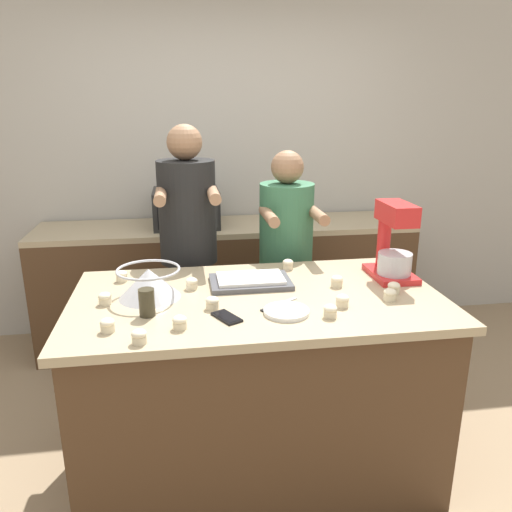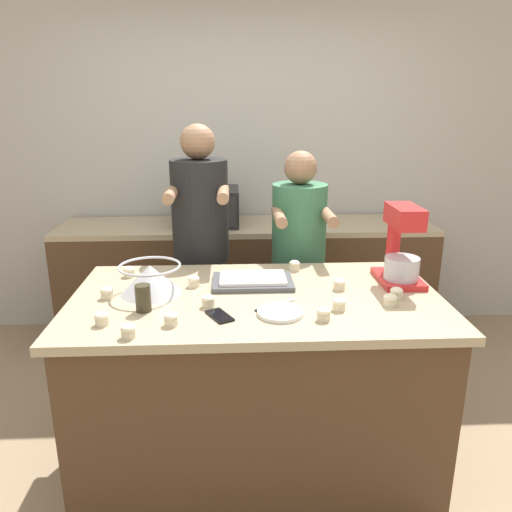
{
  "view_description": "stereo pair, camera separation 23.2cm",
  "coord_description": "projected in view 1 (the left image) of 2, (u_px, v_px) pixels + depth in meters",
  "views": [
    {
      "loc": [
        -0.34,
        -2.15,
        1.82
      ],
      "look_at": [
        0.0,
        0.05,
        1.13
      ],
      "focal_mm": 35.0,
      "sensor_mm": 36.0,
      "label": 1
    },
    {
      "loc": [
        -0.11,
        -2.17,
        1.82
      ],
      "look_at": [
        0.0,
        0.05,
        1.13
      ],
      "focal_mm": 35.0,
      "sensor_mm": 36.0,
      "label": 2
    }
  ],
  "objects": [
    {
      "name": "ground_plane",
      "position": [
        257.0,
        464.0,
        2.61
      ],
      "size": [
        16.0,
        16.0,
        0.0
      ],
      "primitive_type": "plane",
      "color": "#937A5B"
    },
    {
      "name": "back_wall",
      "position": [
        222.0,
        164.0,
        3.95
      ],
      "size": [
        10.0,
        0.06,
        2.7
      ],
      "color": "#B2ADA3",
      "rests_on": "ground_plane"
    },
    {
      "name": "island_counter",
      "position": [
        257.0,
        384.0,
        2.47
      ],
      "size": [
        1.73,
        0.95,
        0.95
      ],
      "color": "#4C331E",
      "rests_on": "ground_plane"
    },
    {
      "name": "back_counter",
      "position": [
        228.0,
        283.0,
        3.88
      ],
      "size": [
        2.8,
        0.6,
        0.94
      ],
      "color": "#4C331E",
      "rests_on": "ground_plane"
    },
    {
      "name": "person_left",
      "position": [
        189.0,
        262.0,
        3.01
      ],
      "size": [
        0.35,
        0.51,
        1.7
      ],
      "color": "brown",
      "rests_on": "ground_plane"
    },
    {
      "name": "person_right",
      "position": [
        286.0,
        270.0,
        3.12
      ],
      "size": [
        0.34,
        0.5,
        1.55
      ],
      "color": "#232328",
      "rests_on": "ground_plane"
    },
    {
      "name": "stand_mixer",
      "position": [
        393.0,
        245.0,
        2.53
      ],
      "size": [
        0.2,
        0.3,
        0.39
      ],
      "color": "red",
      "rests_on": "island_counter"
    },
    {
      "name": "mixing_bowl",
      "position": [
        149.0,
        282.0,
        2.29
      ],
      "size": [
        0.29,
        0.29,
        0.14
      ],
      "color": "#BCBCC1",
      "rests_on": "island_counter"
    },
    {
      "name": "baking_tray",
      "position": [
        250.0,
        281.0,
        2.47
      ],
      "size": [
        0.4,
        0.25,
        0.04
      ],
      "color": "#4C4C51",
      "rests_on": "island_counter"
    },
    {
      "name": "microwave_oven",
      "position": [
        186.0,
        208.0,
        3.66
      ],
      "size": [
        0.47,
        0.4,
        0.27
      ],
      "color": "black",
      "rests_on": "back_counter"
    },
    {
      "name": "cell_phone",
      "position": [
        227.0,
        317.0,
        2.09
      ],
      "size": [
        0.13,
        0.16,
        0.01
      ],
      "color": "black",
      "rests_on": "island_counter"
    },
    {
      "name": "drinking_glass",
      "position": [
        147.0,
        302.0,
        2.1
      ],
      "size": [
        0.07,
        0.07,
        0.12
      ],
      "color": "#332D1E",
      "rests_on": "island_counter"
    },
    {
      "name": "small_plate",
      "position": [
        286.0,
        312.0,
        2.14
      ],
      "size": [
        0.2,
        0.2,
        0.02
      ],
      "color": "white",
      "rests_on": "island_counter"
    },
    {
      "name": "knife",
      "position": [
        277.0,
        305.0,
        2.22
      ],
      "size": [
        0.19,
        0.14,
        0.01
      ],
      "color": "#BCBCC1",
      "rests_on": "island_counter"
    },
    {
      "name": "cupcake_0",
      "position": [
        212.0,
        303.0,
        2.18
      ],
      "size": [
        0.06,
        0.06,
        0.06
      ],
      "color": "beige",
      "rests_on": "island_counter"
    },
    {
      "name": "cupcake_1",
      "position": [
        107.0,
        325.0,
        1.96
      ],
      "size": [
        0.06,
        0.06,
        0.06
      ],
      "color": "beige",
      "rests_on": "island_counter"
    },
    {
      "name": "cupcake_2",
      "position": [
        394.0,
        288.0,
        2.35
      ],
      "size": [
        0.06,
        0.06,
        0.06
      ],
      "color": "beige",
      "rests_on": "island_counter"
    },
    {
      "name": "cupcake_3",
      "position": [
        192.0,
        283.0,
        2.41
      ],
      "size": [
        0.06,
        0.06,
        0.06
      ],
      "color": "beige",
      "rests_on": "island_counter"
    },
    {
      "name": "cupcake_4",
      "position": [
        180.0,
        322.0,
        1.98
      ],
      "size": [
        0.06,
        0.06,
        0.06
      ],
      "color": "beige",
      "rests_on": "island_counter"
    },
    {
      "name": "cupcake_5",
      "position": [
        393.0,
        260.0,
        2.76
      ],
      "size": [
        0.06,
        0.06,
        0.06
      ],
      "color": "beige",
      "rests_on": "island_counter"
    },
    {
      "name": "cupcake_6",
      "position": [
        337.0,
        281.0,
        2.44
      ],
      "size": [
        0.06,
        0.06,
        0.06
      ],
      "color": "beige",
      "rests_on": "island_counter"
    },
    {
      "name": "cupcake_7",
      "position": [
        105.0,
        298.0,
        2.23
      ],
      "size": [
        0.06,
        0.06,
        0.06
      ],
      "color": "beige",
      "rests_on": "island_counter"
    },
    {
      "name": "cupcake_8",
      "position": [
        288.0,
        264.0,
        2.69
      ],
      "size": [
        0.06,
        0.06,
        0.06
      ],
      "color": "beige",
      "rests_on": "island_counter"
    },
    {
      "name": "cupcake_9",
      "position": [
        330.0,
        311.0,
        2.09
      ],
      "size": [
        0.06,
        0.06,
        0.06
      ],
      "color": "beige",
      "rests_on": "island_counter"
    },
    {
      "name": "cupcake_10",
      "position": [
        390.0,
        294.0,
        2.27
      ],
      "size": [
        0.06,
        0.06,
        0.06
      ],
      "color": "beige",
      "rests_on": "island_counter"
    },
    {
      "name": "cupcake_11",
      "position": [
        139.0,
        336.0,
        1.86
      ],
      "size": [
        0.06,
        0.06,
        0.06
      ],
      "color": "beige",
      "rests_on": "island_counter"
    },
    {
      "name": "cupcake_12",
      "position": [
        342.0,
        301.0,
        2.2
      ],
      "size": [
        0.06,
        0.06,
        0.06
      ],
      "color": "beige",
      "rests_on": "island_counter"
    },
    {
      "name": "cupcake_13",
      "position": [
        122.0,
        276.0,
        2.51
      ],
      "size": [
        0.06,
        0.06,
        0.06
      ],
      "color": "beige",
      "rests_on": "island_counter"
    }
  ]
}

